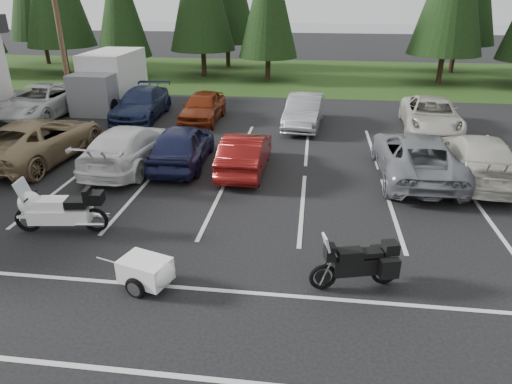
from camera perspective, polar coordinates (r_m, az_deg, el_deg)
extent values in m
plane|color=black|center=(13.62, -7.94, -2.91)|extent=(120.00, 120.00, 0.00)
cube|color=#1D3B12|center=(36.35, 1.89, 14.46)|extent=(80.00, 16.00, 0.01)
cube|color=slate|center=(66.95, 8.21, 18.71)|extent=(70.00, 50.00, 0.02)
cylinder|color=#473321|center=(27.24, -23.50, 18.88)|extent=(0.26, 0.26, 9.00)
cube|color=silver|center=(15.36, -6.07, 0.47)|extent=(32.00, 16.00, 0.01)
cylinder|color=#332316|center=(39.83, -22.79, 15.56)|extent=(0.36, 0.36, 2.78)
cylinder|color=#332316|center=(36.22, -15.91, 15.24)|extent=(0.36, 0.36, 2.11)
cone|color=black|center=(35.87, -16.73, 21.89)|extent=(3.87, 3.87, 7.48)
cylinder|color=#332316|center=(35.90, -6.56, 16.30)|extent=(0.36, 0.36, 2.62)
cylinder|color=#332316|center=(33.81, 1.51, 15.65)|extent=(0.36, 0.36, 2.26)
cylinder|color=#332316|center=(35.18, 22.14, 14.66)|extent=(0.36, 0.36, 2.69)
cylinder|color=#332316|center=(45.43, -24.79, 16.16)|extent=(0.36, 0.36, 2.88)
cylinder|color=#332316|center=(40.14, -3.53, 17.30)|extent=(0.36, 0.36, 2.71)
cylinder|color=#332316|center=(40.18, 23.47, 15.67)|extent=(0.36, 0.36, 3.00)
imported|color=#917854|center=(19.53, -25.44, 5.96)|extent=(3.21, 6.07, 1.63)
imported|color=white|center=(17.60, -15.37, 5.51)|extent=(2.51, 5.44, 1.54)
imported|color=#1A1D41|center=(17.36, -9.21, 5.86)|extent=(2.02, 4.64, 1.56)
imported|color=maroon|center=(16.54, -1.34, 4.93)|extent=(1.52, 4.23, 1.39)
imported|color=gray|center=(16.91, 19.38, 4.27)|extent=(2.59, 5.60, 1.56)
imported|color=beige|center=(17.59, 25.90, 3.92)|extent=(2.68, 5.53, 1.55)
imported|color=silver|center=(26.29, -25.39, 10.21)|extent=(2.76, 5.90, 1.63)
imported|color=#1D2649|center=(24.35, -14.14, 10.65)|extent=(2.26, 5.20, 1.49)
imported|color=maroon|center=(23.18, -6.67, 10.53)|extent=(1.78, 4.34, 1.47)
imported|color=gray|center=(22.27, 6.05, 10.02)|extent=(1.97, 4.64, 1.49)
imported|color=beige|center=(22.92, 21.02, 8.95)|extent=(2.90, 5.52, 1.48)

